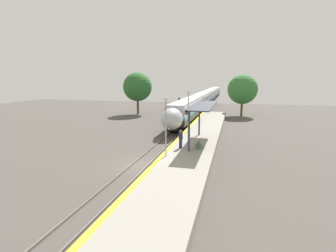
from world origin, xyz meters
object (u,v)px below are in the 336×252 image
at_px(platform_bench, 200,143).
at_px(railway_signal, 179,106).
at_px(train, 206,98).
at_px(lamppost_near, 166,123).
at_px(lamppost_mid, 188,108).
at_px(person_waiting, 181,139).

height_order(platform_bench, railway_signal, railway_signal).
xyz_separation_m(train, lamppost_near, (2.19, -51.80, 1.55)).
bearing_deg(platform_bench, train, 95.47).
relative_size(platform_bench, lamppost_mid, 0.32).
xyz_separation_m(railway_signal, lamppost_near, (4.33, -26.01, 1.34)).
distance_m(platform_bench, person_waiting, 1.87).
relative_size(platform_bench, person_waiting, 0.92).
xyz_separation_m(person_waiting, lamppost_near, (-0.69, -2.90, 1.98)).
xyz_separation_m(train, platform_bench, (4.64, -48.41, -0.88)).
bearing_deg(railway_signal, person_waiting, -77.74).
height_order(railway_signal, lamppost_near, lamppost_near).
bearing_deg(lamppost_mid, lamppost_near, -90.00).
distance_m(railway_signal, lamppost_near, 26.41).
distance_m(train, platform_bench, 48.63).
height_order(train, railway_signal, railway_signal).
height_order(platform_bench, person_waiting, person_waiting).
bearing_deg(platform_bench, lamppost_mid, 108.00).
relative_size(train, lamppost_near, 16.84).
distance_m(person_waiting, lamppost_mid, 8.28).
height_order(platform_bench, lamppost_near, lamppost_near).
xyz_separation_m(train, lamppost_mid, (2.19, -40.89, 1.55)).
bearing_deg(railway_signal, platform_bench, -73.33).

